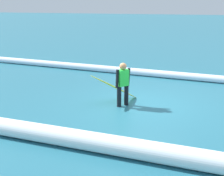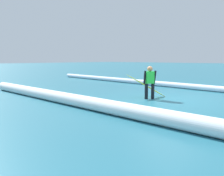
# 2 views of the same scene
# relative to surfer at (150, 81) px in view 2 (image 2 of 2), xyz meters

# --- Properties ---
(ground_plane) EXTENTS (161.12, 161.12, 0.00)m
(ground_plane) POSITION_rel_surfer_xyz_m (-0.68, -0.43, -0.77)
(ground_plane) COLOR #236276
(surfer) EXTENTS (0.36, 0.52, 1.37)m
(surfer) POSITION_rel_surfer_xyz_m (0.00, 0.00, 0.00)
(surfer) COLOR black
(surfer) RESTS_ON ground_plane
(surfboard) EXTENTS (1.31, 1.64, 1.05)m
(surfboard) POSITION_rel_surfer_xyz_m (0.36, -0.26, -0.26)
(surfboard) COLOR yellow
(surfboard) RESTS_ON ground_plane
(wave_crest_foreground) EXTENTS (21.84, 1.84, 0.31)m
(wave_crest_foreground) POSITION_rel_surfer_xyz_m (1.55, -4.35, -0.61)
(wave_crest_foreground) COLOR white
(wave_crest_foreground) RESTS_ON ground_plane
(wave_crest_midground) EXTENTS (16.65, 0.83, 0.43)m
(wave_crest_midground) POSITION_rel_surfer_xyz_m (-0.90, 3.17, -0.55)
(wave_crest_midground) COLOR white
(wave_crest_midground) RESTS_ON ground_plane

